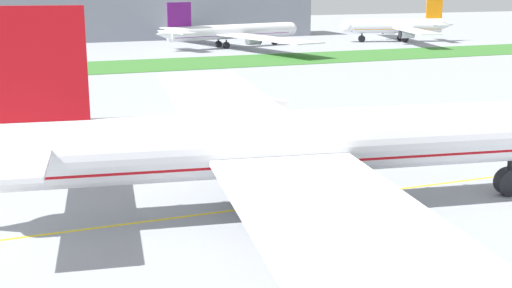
{
  "coord_description": "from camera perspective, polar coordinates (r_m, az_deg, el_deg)",
  "views": [
    {
      "loc": [
        -23.19,
        -49.41,
        19.09
      ],
      "look_at": [
        -0.18,
        9.33,
        3.76
      ],
      "focal_mm": 47.29,
      "sensor_mm": 36.0,
      "label": 1
    }
  ],
  "objects": [
    {
      "name": "parked_airliner_far_left",
      "position": [
        198.65,
        -2.28,
        9.44
      ],
      "size": [
        47.31,
        77.8,
        13.31
      ],
      "color": "white",
      "rests_on": "ground"
    },
    {
      "name": "airliner_foreground",
      "position": [
        55.94,
        2.99,
        -0.02
      ],
      "size": [
        60.71,
        98.92,
        17.32
      ],
      "color": "white",
      "rests_on": "ground"
    },
    {
      "name": "parked_airliner_far_centre",
      "position": [
        222.6,
        11.9,
        9.72
      ],
      "size": [
        36.22,
        56.51,
        14.54
      ],
      "color": "white",
      "rests_on": "ground"
    },
    {
      "name": "service_truck_baggage_loader",
      "position": [
        97.2,
        0.78,
        3.2
      ],
      "size": [
        6.48,
        4.37,
        2.54
      ],
      "color": "white",
      "rests_on": "ground"
    },
    {
      "name": "ground_plane",
      "position": [
        57.83,
        3.56,
        -5.65
      ],
      "size": [
        600.0,
        600.0,
        0.0
      ],
      "primitive_type": "plane",
      "color": "#9399A0",
      "rests_on": "ground"
    },
    {
      "name": "apron_taxi_line",
      "position": [
        59.6,
        2.72,
        -5.03
      ],
      "size": [
        280.0,
        0.36,
        0.01
      ],
      "primitive_type": "cube",
      "color": "yellow",
      "rests_on": "ground"
    },
    {
      "name": "grass_median_strip",
      "position": [
        156.97,
        -12.82,
        6.35
      ],
      "size": [
        320.0,
        24.0,
        0.1
      ],
      "primitive_type": "cube",
      "color": "#38722D",
      "rests_on": "ground"
    },
    {
      "name": "terminal_building",
      "position": [
        233.46,
        -9.53,
        11.0
      ],
      "size": [
        115.32,
        20.0,
        18.0
      ],
      "primitive_type": "cube",
      "color": "gray",
      "rests_on": "ground"
    }
  ]
}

